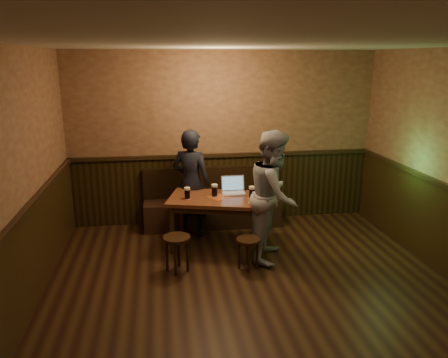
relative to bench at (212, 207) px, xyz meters
The scene contains 12 objects.
room 2.69m from the bench, 84.67° to the right, with size 5.04×6.04×2.84m.
bench is the anchor object (origin of this frame).
pub_table 0.93m from the bench, 90.00° to the right, with size 1.57×1.15×0.76m.
stool_left 1.68m from the bench, 112.48° to the right, with size 0.42×0.42×0.48m.
stool_right 1.65m from the bench, 80.43° to the right, with size 0.35×0.35×0.42m.
pint_left 1.12m from the bench, 117.37° to the right, with size 0.11×0.11×0.17m.
pint_mid 0.97m from the bench, 94.11° to the right, with size 0.12×0.12×0.18m.
pint_right 1.21m from the bench, 65.60° to the right, with size 0.12×0.12×0.18m.
laptop 0.89m from the bench, 70.94° to the right, with size 0.34×0.28×0.24m.
menu 1.34m from the bench, 67.49° to the right, with size 0.22×0.15×0.00m, color silver.
person_suit 0.72m from the bench, 136.07° to the right, with size 0.61×0.40×1.66m, color black.
person_grey 1.59m from the bench, 62.58° to the right, with size 0.86×0.67×1.77m, color gray.
Camera 1 is at (-1.05, -3.99, 2.65)m, focal length 35.00 mm.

